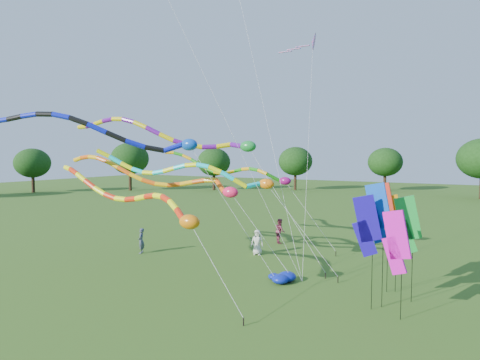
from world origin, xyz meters
The scene contains 19 objects.
ground centered at (0.00, 0.00, 0.00)m, with size 160.00×160.00×0.00m, color #2A5015.
tree_ring centered at (-3.95, 2.09, 5.70)m, with size 118.83×117.19×9.63m.
tube_kite_red centered at (-4.40, 0.71, 4.04)m, with size 12.97×2.81×6.07m.
tube_kite_orange centered at (-5.34, 3.90, 4.86)m, with size 13.62×1.84×6.69m.
tube_kite_purple centered at (-5.18, 4.53, 7.20)m, with size 15.18×2.38×8.95m.
tube_kite_blue centered at (-7.07, 0.27, 7.32)m, with size 15.42×6.32×9.01m.
tube_kite_cyan centered at (-2.30, 2.88, 5.21)m, with size 11.18×4.47×6.87m.
tube_kite_green centered at (-4.68, 10.50, 5.06)m, with size 12.90×1.26×6.97m.
delta_kite_high_c centered at (0.59, 10.56, 13.00)m, with size 4.17×7.26×14.45m.
banner_pole_orange centered at (6.12, 5.45, 3.15)m, with size 1.13×0.41×4.41m.
banner_pole_red centered at (5.79, 5.35, 3.68)m, with size 1.16×0.27×4.94m.
banner_pole_blue_a centered at (5.61, 2.78, 3.35)m, with size 1.14×0.40×4.62m.
banner_pole_green centered at (6.90, 4.46, 3.23)m, with size 1.13×0.43×4.50m.
banner_pole_blue_b centered at (5.92, 3.37, 3.80)m, with size 1.15×0.30×5.07m.
banner_pole_magenta_b centered at (6.76, 2.46, 2.88)m, with size 1.13×0.42×4.14m.
blue_nylon_heap centered at (1.35, 3.90, 0.22)m, with size 1.73×1.48×0.49m.
person_a centered at (-2.09, 8.44, 0.77)m, with size 0.76×0.49×1.55m, color beige.
person_b centered at (-8.58, 5.21, 0.79)m, with size 0.57×0.38×1.57m, color #3C4254.
person_c centered at (-2.19, 12.15, 0.85)m, with size 0.83×0.64×1.70m, color #883147.
Camera 1 is at (8.93, -13.31, 6.17)m, focal length 30.00 mm.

